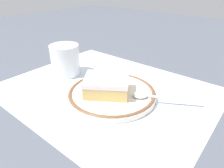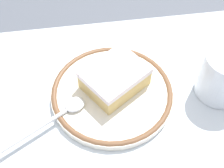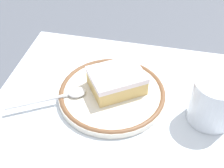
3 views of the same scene
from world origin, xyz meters
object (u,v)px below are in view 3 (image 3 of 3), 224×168
Objects in this scene: spoon at (63,96)px; cake_slice at (117,80)px; napkin at (215,84)px; plate at (112,93)px; cup at (213,104)px.

cake_slice is at bearing -153.46° from spoon.
cake_slice reaches higher than napkin.
napkin is at bearing -158.51° from plate.
plate is 1.65× the size of cake_slice.
cup reaches higher than cake_slice.
spoon is at bearing 3.57° from cup.
napkin is at bearing -161.08° from cake_slice.
plate reaches higher than napkin.
cup is (-0.26, -0.02, 0.02)m from spoon.
cake_slice reaches higher than spoon.
cake_slice reaches higher than plate.
cake_slice is 1.47× the size of cup.
cup is at bearing -176.43° from spoon.
spoon is (0.08, 0.03, 0.01)m from plate.
spoon reaches higher than plate.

